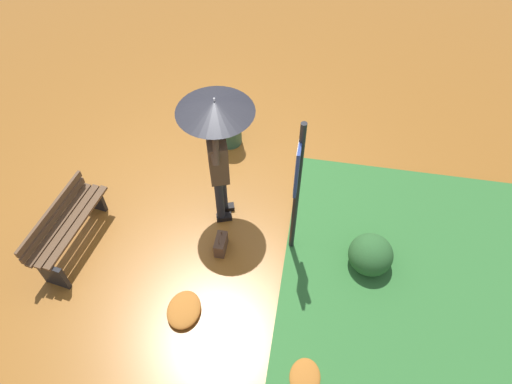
{
  "coord_description": "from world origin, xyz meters",
  "views": [
    {
      "loc": [
        -4.09,
        -1.31,
        5.51
      ],
      "look_at": [
        -0.35,
        -0.67,
        0.85
      ],
      "focal_mm": 32.7,
      "sensor_mm": 36.0,
      "label": 1
    }
  ],
  "objects_px": {
    "info_sign_post": "(297,178)",
    "park_bench": "(67,226)",
    "handbag": "(221,244)",
    "person_with_umbrella": "(216,133)",
    "trash_bin": "(229,123)"
  },
  "relations": [
    {
      "from": "person_with_umbrella",
      "to": "handbag",
      "type": "height_order",
      "value": "person_with_umbrella"
    },
    {
      "from": "info_sign_post",
      "to": "trash_bin",
      "type": "distance_m",
      "value": 2.48
    },
    {
      "from": "person_with_umbrella",
      "to": "park_bench",
      "type": "relative_size",
      "value": 1.46
    },
    {
      "from": "park_bench",
      "to": "trash_bin",
      "type": "xyz_separation_m",
      "value": [
        2.34,
        -1.71,
        0.02
      ]
    },
    {
      "from": "info_sign_post",
      "to": "park_bench",
      "type": "height_order",
      "value": "info_sign_post"
    },
    {
      "from": "info_sign_post",
      "to": "handbag",
      "type": "bearing_deg",
      "value": 102.49
    },
    {
      "from": "handbag",
      "to": "info_sign_post",
      "type": "bearing_deg",
      "value": -77.51
    },
    {
      "from": "person_with_umbrella",
      "to": "info_sign_post",
      "type": "distance_m",
      "value": 1.16
    },
    {
      "from": "handbag",
      "to": "trash_bin",
      "type": "relative_size",
      "value": 0.44
    },
    {
      "from": "person_with_umbrella",
      "to": "trash_bin",
      "type": "height_order",
      "value": "person_with_umbrella"
    },
    {
      "from": "person_with_umbrella",
      "to": "trash_bin",
      "type": "bearing_deg",
      "value": 7.84
    },
    {
      "from": "info_sign_post",
      "to": "park_bench",
      "type": "bearing_deg",
      "value": 98.64
    },
    {
      "from": "person_with_umbrella",
      "to": "trash_bin",
      "type": "xyz_separation_m",
      "value": [
        1.41,
        0.19,
        -1.13
      ]
    },
    {
      "from": "person_with_umbrella",
      "to": "trash_bin",
      "type": "relative_size",
      "value": 2.45
    },
    {
      "from": "park_bench",
      "to": "handbag",
      "type": "bearing_deg",
      "value": -83.16
    }
  ]
}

